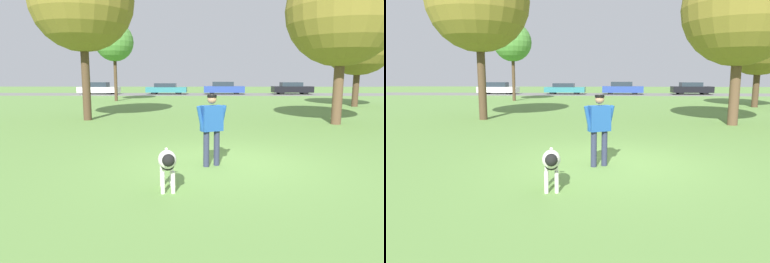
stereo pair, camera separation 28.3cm
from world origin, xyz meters
TOP-DOWN VIEW (x-y plane):
  - ground_plane at (0.00, 0.00)m, footprint 120.00×120.00m
  - far_road_strip at (0.00, 30.50)m, footprint 120.00×6.00m
  - person at (-0.26, -0.23)m, footprint 0.69×0.40m
  - dog at (-1.08, -1.91)m, footprint 0.40×1.02m
  - frisbee at (-1.38, 0.65)m, footprint 0.21×0.21m
  - tree_far_right at (9.79, 15.10)m, footprint 4.78×4.78m
  - tree_near_right at (5.18, 6.56)m, footprint 4.47×4.47m
  - tree_far_left at (-7.14, 20.06)m, footprint 3.04×3.04m
  - tree_near_left at (-5.56, 7.78)m, footprint 4.49×4.49m
  - parked_car_white at (-11.60, 30.64)m, footprint 4.54×1.82m
  - parked_car_teal at (-4.03, 30.72)m, footprint 4.55×1.86m
  - parked_car_blue at (2.37, 30.82)m, footprint 4.52×1.80m
  - parked_car_black at (9.94, 30.83)m, footprint 4.36×1.70m

SIDE VIEW (x-z plane):
  - ground_plane at x=0.00m, z-range 0.00..0.00m
  - far_road_strip at x=0.00m, z-range 0.00..0.01m
  - frisbee at x=-1.38m, z-range 0.00..0.02m
  - dog at x=-1.08m, z-range 0.15..0.88m
  - parked_car_teal at x=-4.03m, z-range 0.01..1.23m
  - parked_car_white at x=-11.60m, z-range -0.02..1.31m
  - parked_car_black at x=9.94m, z-range 0.00..1.33m
  - parked_car_blue at x=2.37m, z-range -0.02..1.37m
  - person at x=-0.26m, z-range 0.14..1.71m
  - tree_far_right at x=9.79m, z-range 1.00..7.81m
  - tree_near_right at x=5.18m, z-range 1.16..7.97m
  - tree_far_left at x=-7.14m, z-range 1.55..7.73m
  - tree_near_left at x=-5.56m, z-range 1.49..8.99m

